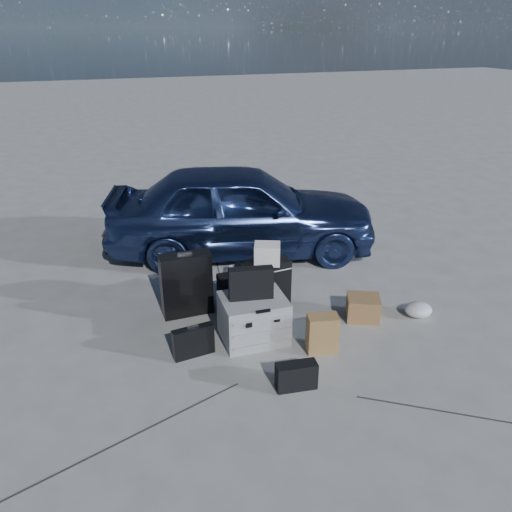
{
  "coord_description": "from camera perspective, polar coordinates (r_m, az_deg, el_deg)",
  "views": [
    {
      "loc": [
        -1.73,
        -3.61,
        2.88
      ],
      "look_at": [
        -0.09,
        0.85,
        0.7
      ],
      "focal_mm": 35.0,
      "sensor_mm": 36.0,
      "label": 1
    }
  ],
  "objects": [
    {
      "name": "car",
      "position": [
        6.85,
        -1.67,
        5.36
      ],
      "size": [
        3.88,
        2.39,
        1.23
      ],
      "primitive_type": "imported",
      "rotation": [
        0.0,
        0.0,
        1.29
      ],
      "color": "navy",
      "rests_on": "ground"
    },
    {
      "name": "kraft_bag",
      "position": [
        4.9,
        7.59,
        -8.78
      ],
      "size": [
        0.33,
        0.24,
        0.39
      ],
      "primitive_type": "cube",
      "rotation": [
        0.0,
        0.0,
        -0.24
      ],
      "color": "#AF8E4C",
      "rests_on": "ground"
    },
    {
      "name": "duffel_bag",
      "position": [
        5.7,
        -0.75,
        -3.68
      ],
      "size": [
        0.7,
        0.3,
        0.35
      ],
      "primitive_type": "cube",
      "rotation": [
        0.0,
        0.0,
        -0.01
      ],
      "color": "black",
      "rests_on": "ground"
    },
    {
      "name": "laptop_bag",
      "position": [
        4.84,
        -0.58,
        -3.14
      ],
      "size": [
        0.45,
        0.19,
        0.32
      ],
      "primitive_type": "cube",
      "rotation": [
        0.0,
        0.0,
        -0.19
      ],
      "color": "black",
      "rests_on": "pelican_case"
    },
    {
      "name": "suitcase_right",
      "position": [
        5.37,
        1.09,
        -3.8
      ],
      "size": [
        0.54,
        0.23,
        0.64
      ],
      "primitive_type": "cube",
      "rotation": [
        0.0,
        0.0,
        0.08
      ],
      "color": "black",
      "rests_on": "ground"
    },
    {
      "name": "ground",
      "position": [
        4.93,
        4.47,
        -11.13
      ],
      "size": [
        60.0,
        60.0,
        0.0
      ],
      "primitive_type": "plane",
      "color": "#A8A7A3",
      "rests_on": "ground"
    },
    {
      "name": "flat_box_black",
      "position": [
        5.59,
        -0.82,
        -1.1
      ],
      "size": [
        0.32,
        0.27,
        0.06
      ],
      "primitive_type": "cube",
      "rotation": [
        0.0,
        0.0,
        0.37
      ],
      "color": "black",
      "rests_on": "flat_box_white"
    },
    {
      "name": "messenger_bag",
      "position": [
        4.46,
        4.63,
        -13.5
      ],
      "size": [
        0.37,
        0.18,
        0.25
      ],
      "primitive_type": "cube",
      "rotation": [
        0.0,
        0.0,
        -0.14
      ],
      "color": "black",
      "rests_on": "ground"
    },
    {
      "name": "flat_box_white",
      "position": [
        5.61,
        -0.68,
        -1.73
      ],
      "size": [
        0.42,
        0.31,
        0.07
      ],
      "primitive_type": "cube",
      "rotation": [
        0.0,
        0.0,
        0.0
      ],
      "color": "white",
      "rests_on": "duffel_bag"
    },
    {
      "name": "pelican_case",
      "position": [
        5.03,
        -0.3,
        -7.14
      ],
      "size": [
        0.66,
        0.55,
        0.46
      ],
      "primitive_type": "cube",
      "rotation": [
        0.0,
        0.0,
        -0.05
      ],
      "color": "#9C9DA1",
      "rests_on": "ground"
    },
    {
      "name": "briefcase",
      "position": [
        4.85,
        -7.17,
        -9.69
      ],
      "size": [
        0.41,
        0.13,
        0.31
      ],
      "primitive_type": "cube",
      "rotation": [
        0.0,
        0.0,
        0.1
      ],
      "color": "black",
      "rests_on": "ground"
    },
    {
      "name": "plastic_bag",
      "position": [
        5.74,
        18.07,
        -5.86
      ],
      "size": [
        0.35,
        0.32,
        0.16
      ],
      "primitive_type": "ellipsoid",
      "rotation": [
        0.0,
        0.0,
        -0.26
      ],
      "color": "silver",
      "rests_on": "ground"
    },
    {
      "name": "white_carton",
      "position": [
        5.17,
        1.29,
        0.26
      ],
      "size": [
        0.33,
        0.3,
        0.21
      ],
      "primitive_type": "cube",
      "rotation": [
        0.0,
        0.0,
        -0.4
      ],
      "color": "white",
      "rests_on": "suitcase_right"
    },
    {
      "name": "suitcase_left",
      "position": [
        5.44,
        -7.96,
        -3.25
      ],
      "size": [
        0.54,
        0.2,
        0.71
      ],
      "primitive_type": "cube",
      "rotation": [
        0.0,
        0.0,
        0.0
      ],
      "color": "black",
      "rests_on": "ground"
    },
    {
      "name": "cardboard_box",
      "position": [
        5.53,
        12.12,
        -5.8
      ],
      "size": [
        0.44,
        0.42,
        0.26
      ],
      "primitive_type": "cube",
      "rotation": [
        0.0,
        0.0,
        -0.45
      ],
      "color": "olive",
      "rests_on": "ground"
    }
  ]
}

